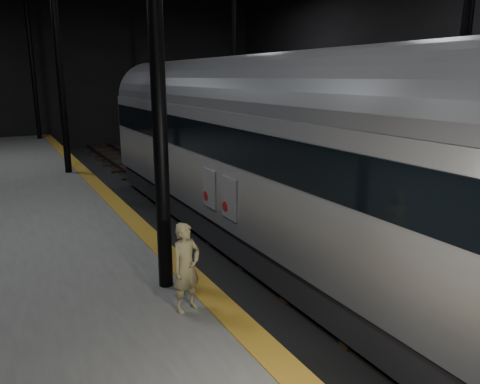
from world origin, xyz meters
TOP-DOWN VIEW (x-y plane):
  - ground at (0.00, 0.00)m, footprint 44.00×44.00m
  - platform_right at (7.50, 0.00)m, footprint 9.00×43.80m
  - tactile_strip at (-3.25, 0.00)m, footprint 0.50×43.80m
  - track at (0.00, 0.00)m, footprint 2.40×43.00m
  - train at (-0.00, -0.96)m, footprint 2.94×19.64m
  - woman at (-3.80, -5.07)m, footprint 0.64×0.52m

SIDE VIEW (x-z plane):
  - ground at x=0.00m, z-range 0.00..0.00m
  - track at x=0.00m, z-range -0.05..0.19m
  - platform_right at x=7.50m, z-range 0.00..1.00m
  - tactile_strip at x=-3.25m, z-range 1.00..1.01m
  - woman at x=-3.80m, z-range 1.00..2.51m
  - train at x=0.00m, z-range 0.30..5.55m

